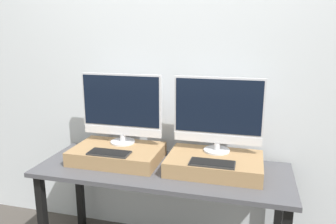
{
  "coord_description": "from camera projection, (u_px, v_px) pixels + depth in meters",
  "views": [
    {
      "loc": [
        0.55,
        -1.63,
        1.58
      ],
      "look_at": [
        0.0,
        0.45,
        1.05
      ],
      "focal_mm": 35.0,
      "sensor_mm": 36.0,
      "label": 1
    }
  ],
  "objects": [
    {
      "name": "wooden_riser_right",
      "position": [
        215.0,
        164.0,
        2.11
      ],
      "size": [
        0.6,
        0.4,
        0.1
      ],
      "color": "#99754C",
      "rests_on": "workbench"
    },
    {
      "name": "monitor_left",
      "position": [
        121.0,
        107.0,
        2.3
      ],
      "size": [
        0.58,
        0.18,
        0.5
      ],
      "color": "silver",
      "rests_on": "wooden_riser_left"
    },
    {
      "name": "keyboard_left",
      "position": [
        109.0,
        153.0,
        2.14
      ],
      "size": [
        0.27,
        0.12,
        0.01
      ],
      "color": "#2D2D2D",
      "rests_on": "wooden_riser_left"
    },
    {
      "name": "monitor_right",
      "position": [
        218.0,
        113.0,
        2.13
      ],
      "size": [
        0.58,
        0.18,
        0.5
      ],
      "color": "silver",
      "rests_on": "wooden_riser_right"
    },
    {
      "name": "keyboard_right",
      "position": [
        212.0,
        163.0,
        1.98
      ],
      "size": [
        0.27,
        0.12,
        0.01
      ],
      "color": "#2D2D2D",
      "rests_on": "wooden_riser_right"
    },
    {
      "name": "workbench",
      "position": [
        162.0,
        179.0,
        2.18
      ],
      "size": [
        1.66,
        0.61,
        0.7
      ],
      "color": "#47474C",
      "rests_on": "ground_plane"
    },
    {
      "name": "wooden_riser_left",
      "position": [
        117.0,
        154.0,
        2.28
      ],
      "size": [
        0.6,
        0.4,
        0.1
      ],
      "color": "#99754C",
      "rests_on": "workbench"
    },
    {
      "name": "wall_back",
      "position": [
        176.0,
        72.0,
        2.37
      ],
      "size": [
        8.0,
        0.04,
        2.6
      ],
      "color": "silver",
      "rests_on": "ground_plane"
    }
  ]
}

